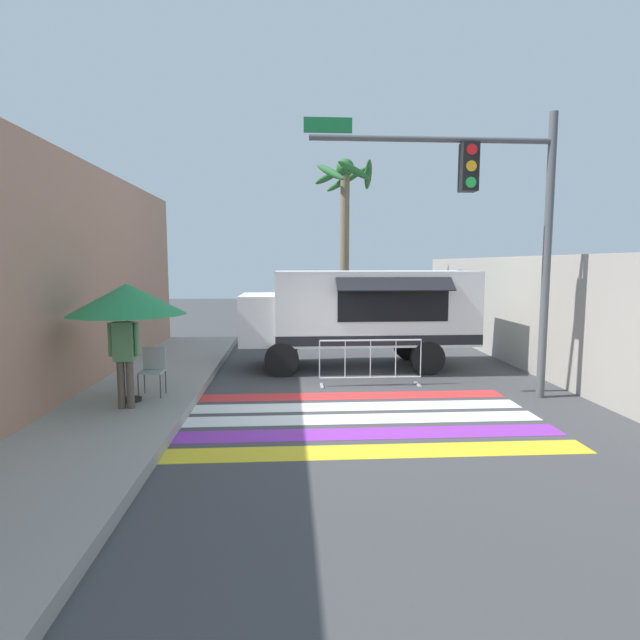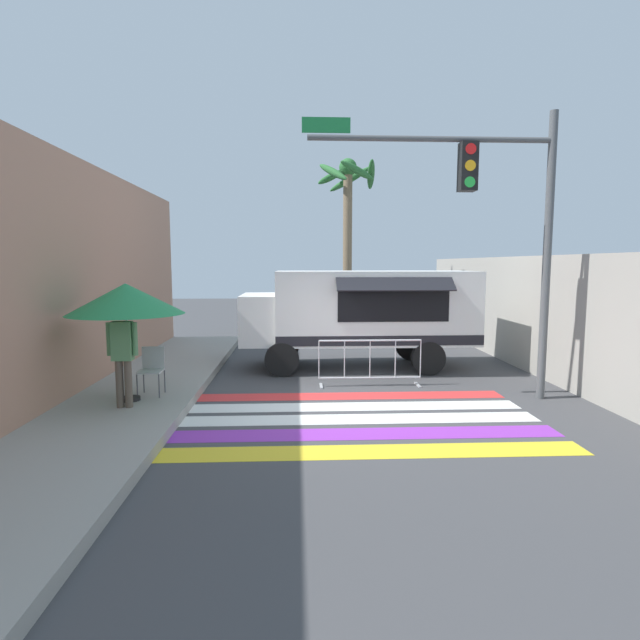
% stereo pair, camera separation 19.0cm
% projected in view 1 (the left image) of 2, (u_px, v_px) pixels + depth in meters
% --- Properties ---
extents(ground_plane, '(60.00, 60.00, 0.00)m').
position_uv_depth(ground_plane, '(350.00, 404.00, 9.55)').
color(ground_plane, '#424244').
extents(sidewalk_left, '(4.40, 16.00, 0.18)m').
position_uv_depth(sidewalk_left, '(74.00, 405.00, 9.22)').
color(sidewalk_left, '#99968E').
rests_on(sidewalk_left, ground_plane).
extents(building_left_facade, '(0.25, 16.00, 4.76)m').
position_uv_depth(building_left_facade, '(54.00, 281.00, 8.95)').
color(building_left_facade, tan).
rests_on(building_left_facade, ground_plane).
extents(concrete_wall_right, '(0.20, 16.00, 2.88)m').
position_uv_depth(concrete_wall_right, '(525.00, 313.00, 12.67)').
color(concrete_wall_right, '#A39E93').
rests_on(concrete_wall_right, ground_plane).
extents(crosswalk_painted, '(6.40, 3.60, 0.01)m').
position_uv_depth(crosswalk_painted, '(356.00, 419.00, 8.65)').
color(crosswalk_painted, yellow).
rests_on(crosswalk_painted, ground_plane).
extents(food_truck, '(5.90, 2.56, 2.50)m').
position_uv_depth(food_truck, '(356.00, 310.00, 12.84)').
color(food_truck, white).
rests_on(food_truck, ground_plane).
extents(traffic_signal_pole, '(4.84, 0.29, 5.55)m').
position_uv_depth(traffic_signal_pole, '(498.00, 207.00, 9.57)').
color(traffic_signal_pole, '#515456').
rests_on(traffic_signal_pole, ground_plane).
extents(patio_umbrella, '(2.06, 2.06, 2.15)m').
position_uv_depth(patio_umbrella, '(127.00, 299.00, 8.91)').
color(patio_umbrella, black).
rests_on(patio_umbrella, sidewalk_left).
extents(folding_chair, '(0.43, 0.43, 0.91)m').
position_uv_depth(folding_chair, '(153.00, 366.00, 9.51)').
color(folding_chair, '#4C4C51').
rests_on(folding_chair, sidewalk_left).
extents(vendor_person, '(0.53, 0.24, 1.78)m').
position_uv_depth(vendor_person, '(124.00, 350.00, 8.56)').
color(vendor_person, brown).
rests_on(vendor_person, sidewalk_left).
extents(barricade_front, '(2.27, 0.44, 1.04)m').
position_uv_depth(barricade_front, '(370.00, 363.00, 10.95)').
color(barricade_front, '#B7BABF').
rests_on(barricade_front, ground_plane).
extents(palm_tree, '(2.08, 2.18, 6.22)m').
position_uv_depth(palm_tree, '(345.00, 212.00, 17.01)').
color(palm_tree, '#7A664C').
rests_on(palm_tree, ground_plane).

